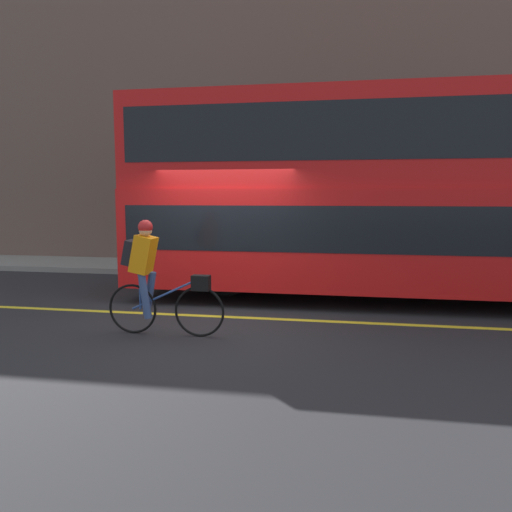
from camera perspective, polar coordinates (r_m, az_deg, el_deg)
name	(u,v)px	position (r m, az deg, el deg)	size (l,w,h in m)	color
ground_plane	(216,317)	(8.55, -4.59, -6.92)	(80.00, 80.00, 0.00)	#232326
road_center_line	(216,316)	(8.56, -4.58, -6.88)	(50.00, 0.14, 0.01)	yellow
sidewalk_curb	(264,269)	(13.39, 0.92, -1.52)	(60.00, 2.21, 0.14)	gray
building_facade	(271,108)	(14.68, 1.77, 16.52)	(60.00, 0.30, 8.96)	brown
bus	(377,188)	(9.90, 13.61, 7.53)	(9.48, 2.60, 3.92)	black
cyclist_on_bike	(153,274)	(7.44, -11.68, -2.02)	(1.77, 0.32, 1.70)	black
trash_bin	(291,253)	(13.12, 3.97, 0.39)	(0.54, 0.54, 0.81)	#262628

